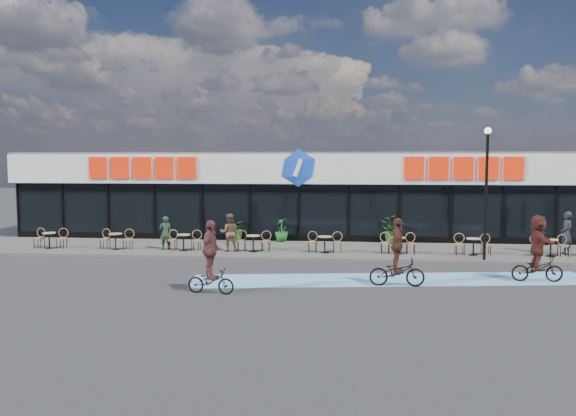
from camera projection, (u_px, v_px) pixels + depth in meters
The scene contains 23 objects.
ground at pixel (284, 269), 21.54m from camera, with size 120.00×120.00×0.00m, color #28282B.
sidewalk at pixel (294, 249), 26.00m from camera, with size 44.00×5.00×0.10m, color #514E48.
bike_lane at pixel (393, 279), 19.66m from camera, with size 14.00×2.20×0.01m, color #6BA1CB.
building at pixel (303, 193), 31.19m from camera, with size 30.60×6.57×4.75m.
lamp_post at pixel (486, 182), 22.75m from camera, with size 0.28×0.28×5.40m.
bistro_set_0 at pixel (50, 238), 26.08m from camera, with size 1.54×0.62×0.90m.
bistro_set_1 at pixel (116, 239), 25.77m from camera, with size 1.54×0.62×0.90m.
bistro_set_2 at pixel (184, 240), 25.45m from camera, with size 1.54×0.62×0.90m.
bistro_set_3 at pixel (254, 241), 25.13m from camera, with size 1.54×0.62×0.90m.
bistro_set_4 at pixel (325, 242), 24.82m from camera, with size 1.54×0.62×0.90m.
bistro_set_5 at pixel (398, 243), 24.50m from camera, with size 1.54×0.62×0.90m.
bistro_set_6 at pixel (473, 244), 24.18m from camera, with size 1.54×0.62×0.90m.
bistro_set_7 at pixel (550, 246), 23.86m from camera, with size 1.54×0.62×0.90m.
potted_plant_left at pixel (236, 228), 28.36m from camera, with size 1.19×1.03×1.32m, color #1D4915.
potted_plant_mid at pixel (282, 230), 28.13m from camera, with size 0.67×0.67×1.20m, color #18551D.
potted_plant_right at pixel (391, 230), 27.58m from camera, with size 1.22×1.06×1.35m, color #1E4D16.
patron_left at pixel (165, 233), 25.70m from camera, with size 0.56×0.37×1.53m, color #1C331E.
patron_right at pixel (229, 232), 25.14m from camera, with size 0.83×0.64×1.70m, color brown.
pedestrian_a at pixel (566, 233), 24.25m from camera, with size 0.68×0.45×1.87m, color black.
pedestrian_b at pixel (539, 233), 25.00m from camera, with size 0.80×0.63×1.65m, color black.
cyclist_a at pixel (397, 260), 18.56m from camera, with size 1.83×1.08×2.28m.
cyclist_b at pixel (538, 251), 19.23m from camera, with size 1.71×1.73×2.32m.
cyclist_c at pixel (211, 263), 17.51m from camera, with size 1.58×1.15×2.32m.
Camera 1 is at (2.28, -21.14, 4.16)m, focal length 35.00 mm.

